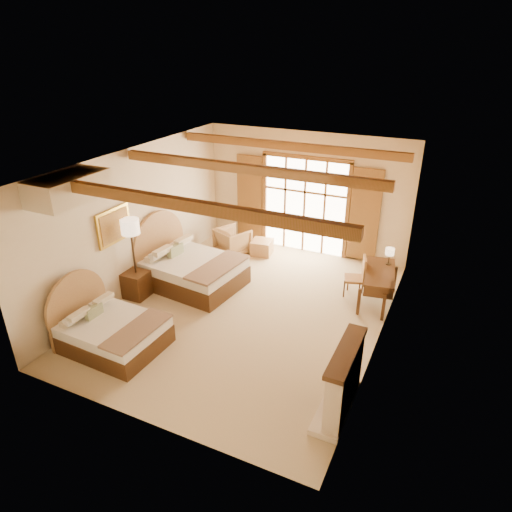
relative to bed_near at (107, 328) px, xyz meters
The scene contains 19 objects.
floor 2.90m from the bed_near, 50.36° to the left, with size 7.00×7.00×0.00m, color #C7B384.
wall_back 6.13m from the bed_near, 72.21° to the left, with size 5.50×5.50×0.00m, color beige.
wall_left 2.70m from the bed_near, 112.51° to the left, with size 7.00×7.00×0.00m, color beige.
wall_right 5.24m from the bed_near, 25.77° to the left, with size 7.00×7.00×0.00m, color beige.
ceiling 4.04m from the bed_near, 50.36° to the left, with size 7.00×7.00×0.00m, color #A96C35.
ceiling_beams 3.96m from the bed_near, 50.36° to the left, with size 5.39×4.60×0.18m, color brown, non-canonical shape.
french_doors 6.01m from the bed_near, 72.03° to the left, with size 3.95×0.08×2.60m.
fireplace 4.44m from the bed_near, ahead, with size 0.46×1.40×1.16m.
painting 2.20m from the bed_near, 120.75° to the left, with size 0.06×0.95×0.75m.
canopy_valance 2.66m from the bed_near, 159.44° to the left, with size 0.70×1.40×0.45m, color beige.
bed_near is the anchor object (origin of this frame).
bed_far 2.68m from the bed_near, 89.24° to the left, with size 2.33×1.86×1.42m.
nightstand 1.81m from the bed_near, 111.65° to the left, with size 0.50×0.50×0.59m, color #432A12.
floor_lamp 2.20m from the bed_near, 111.30° to the left, with size 0.39×0.39×1.84m.
armchair 4.62m from the bed_near, 87.30° to the left, with size 0.77×0.80×0.72m, color #9E7648.
ottoman 5.02m from the bed_near, 79.26° to the left, with size 0.53×0.53×0.39m, color #AB884E.
desk 5.66m from the bed_near, 41.05° to the left, with size 0.84×1.51×0.77m.
desk_chair 5.33m from the bed_near, 45.38° to the left, with size 0.53×0.52×0.96m.
desk_lamp 6.04m from the bed_near, 43.42° to the left, with size 0.19×0.19×0.38m.
Camera 1 is at (3.71, -7.46, 5.26)m, focal length 32.00 mm.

